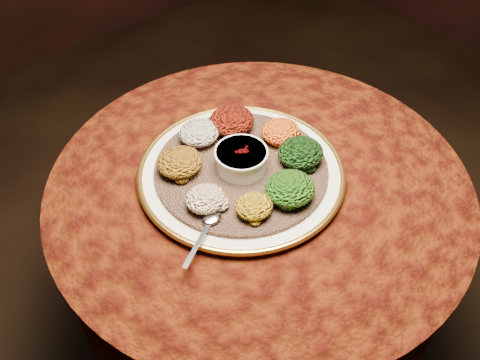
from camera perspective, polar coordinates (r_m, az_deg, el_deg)
table at (r=1.34m, az=1.87°, el=-5.46°), size 0.96×0.96×0.73m
platter at (r=1.21m, az=0.13°, el=0.80°), size 0.59×0.59×0.02m
injera at (r=1.20m, az=0.13°, el=1.17°), size 0.46×0.46×0.01m
stew_bowl at (r=1.18m, az=0.13°, el=2.33°), size 0.12×0.12×0.05m
spoon at (r=1.08m, az=-3.25°, el=-4.53°), size 0.14×0.09×0.01m
portion_ayib at (r=1.25m, az=-4.38°, el=5.05°), size 0.10×0.09×0.05m
portion_kitfo at (r=1.28m, az=-0.90°, el=6.36°), size 0.11×0.10×0.05m
portion_tikil at (r=1.26m, az=4.36°, el=5.18°), size 0.09×0.09×0.04m
portion_gomen at (r=1.20m, az=6.49°, el=2.92°), size 0.10×0.10×0.05m
portion_mixveg at (r=1.12m, az=5.35°, el=-0.90°), size 0.11×0.10×0.05m
portion_kik at (r=1.09m, az=1.51°, el=-2.82°), size 0.08×0.07×0.04m
portion_timatim at (r=1.11m, az=-3.70°, el=-2.01°), size 0.08×0.08×0.04m
portion_shiro at (r=1.18m, az=-6.42°, el=1.89°), size 0.10×0.10×0.05m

